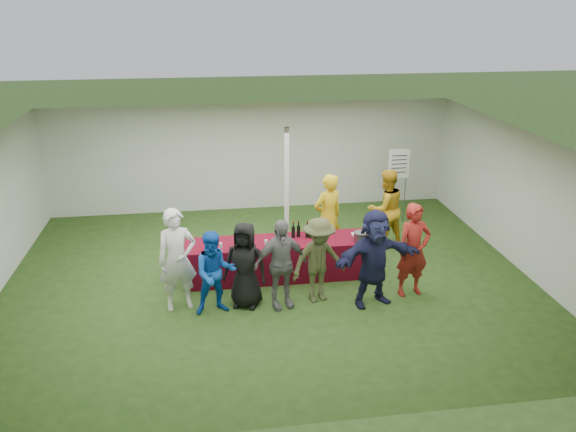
{
  "coord_description": "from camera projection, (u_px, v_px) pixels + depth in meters",
  "views": [
    {
      "loc": [
        -1.03,
        -9.6,
        5.08
      ],
      "look_at": [
        0.37,
        0.11,
        1.25
      ],
      "focal_mm": 35.0,
      "sensor_mm": 36.0,
      "label": 1
    }
  ],
  "objects": [
    {
      "name": "serving_table",
      "position": [
        278.0,
        259.0,
        10.83
      ],
      "size": [
        3.6,
        0.8,
        0.75
      ],
      "primitive_type": "cube",
      "color": "maroon",
      "rests_on": "ground"
    },
    {
      "name": "customer_3",
      "position": [
        281.0,
        264.0,
        9.61
      ],
      "size": [
        1.02,
        0.62,
        1.63
      ],
      "primitive_type": "imported",
      "rotation": [
        0.0,
        0.0,
        0.24
      ],
      "color": "slate",
      "rests_on": "ground"
    },
    {
      "name": "customer_0",
      "position": [
        177.0,
        260.0,
        9.54
      ],
      "size": [
        0.75,
        0.58,
        1.83
      ],
      "primitive_type": "imported",
      "rotation": [
        0.0,
        0.0,
        0.24
      ],
      "color": "silver",
      "rests_on": "ground"
    },
    {
      "name": "wine_glasses",
      "position": [
        235.0,
        244.0,
        10.3
      ],
      "size": [
        1.16,
        0.14,
        0.16
      ],
      "color": "silver",
      "rests_on": "serving_table"
    },
    {
      "name": "tent",
      "position": [
        287.0,
        192.0,
        11.52
      ],
      "size": [
        10.0,
        10.0,
        10.0
      ],
      "color": "white",
      "rests_on": "ground"
    },
    {
      "name": "ground",
      "position": [
        270.0,
        279.0,
        10.84
      ],
      "size": [
        60.0,
        60.0,
        0.0
      ],
      "primitive_type": "plane",
      "color": "#284719",
      "rests_on": "ground"
    },
    {
      "name": "staff_back",
      "position": [
        385.0,
        209.0,
        11.99
      ],
      "size": [
        0.99,
        0.85,
        1.74
      ],
      "primitive_type": "imported",
      "rotation": [
        0.0,
        0.0,
        3.4
      ],
      "color": "gold",
      "rests_on": "ground"
    },
    {
      "name": "wine_bottles",
      "position": [
        309.0,
        231.0,
        10.85
      ],
      "size": [
        0.68,
        0.13,
        0.32
      ],
      "color": "black",
      "rests_on": "serving_table"
    },
    {
      "name": "bar_towel",
      "position": [
        359.0,
        234.0,
        10.94
      ],
      "size": [
        0.25,
        0.18,
        0.03
      ],
      "primitive_type": "cube",
      "color": "white",
      "rests_on": "serving_table"
    },
    {
      "name": "customer_5",
      "position": [
        374.0,
        258.0,
        9.69
      ],
      "size": [
        1.71,
        0.89,
        1.76
      ],
      "primitive_type": "imported",
      "rotation": [
        0.0,
        0.0,
        0.24
      ],
      "color": "#1B1E42",
      "rests_on": "ground"
    },
    {
      "name": "dump_bucket",
      "position": [
        360.0,
        237.0,
        10.66
      ],
      "size": [
        0.26,
        0.26,
        0.18
      ],
      "primitive_type": "cylinder",
      "color": "slate",
      "rests_on": "serving_table"
    },
    {
      "name": "water_bottle",
      "position": [
        281.0,
        234.0,
        10.74
      ],
      "size": [
        0.07,
        0.07,
        0.23
      ],
      "color": "silver",
      "rests_on": "serving_table"
    },
    {
      "name": "wine_list_sign",
      "position": [
        399.0,
        169.0,
        13.17
      ],
      "size": [
        0.5,
        0.03,
        1.8
      ],
      "color": "slate",
      "rests_on": "ground"
    },
    {
      "name": "customer_4",
      "position": [
        319.0,
        260.0,
        9.82
      ],
      "size": [
        1.14,
        0.84,
        1.57
      ],
      "primitive_type": "imported",
      "rotation": [
        0.0,
        0.0,
        0.28
      ],
      "color": "#434826",
      "rests_on": "ground"
    },
    {
      "name": "customer_2",
      "position": [
        245.0,
        265.0,
        9.67
      ],
      "size": [
        0.88,
        0.72,
        1.55
      ],
      "primitive_type": "imported",
      "rotation": [
        0.0,
        0.0,
        -0.34
      ],
      "color": "black",
      "rests_on": "ground"
    },
    {
      "name": "customer_6",
      "position": [
        413.0,
        250.0,
        10.02
      ],
      "size": [
        0.7,
        0.52,
        1.74
      ],
      "primitive_type": "imported",
      "rotation": [
        0.0,
        0.0,
        0.17
      ],
      "color": "maroon",
      "rests_on": "ground"
    },
    {
      "name": "staff_pourer",
      "position": [
        328.0,
        217.0,
        11.42
      ],
      "size": [
        0.79,
        0.67,
        1.82
      ],
      "primitive_type": "imported",
      "rotation": [
        0.0,
        0.0,
        3.57
      ],
      "color": "gold",
      "rests_on": "ground"
    },
    {
      "name": "customer_1",
      "position": [
        215.0,
        273.0,
        9.46
      ],
      "size": [
        0.78,
        0.64,
        1.49
      ],
      "primitive_type": "imported",
      "rotation": [
        0.0,
        0.0,
        0.12
      ],
      "color": "#114DB8",
      "rests_on": "ground"
    }
  ]
}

